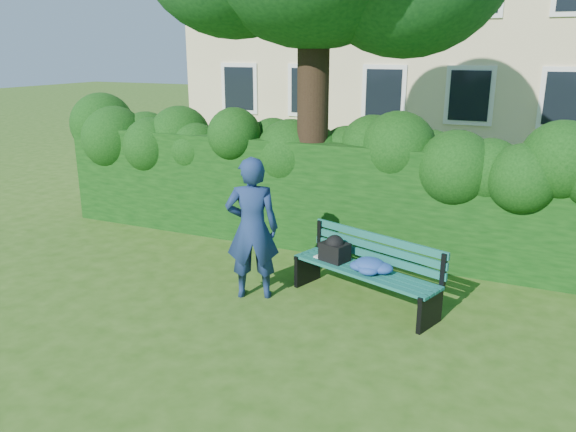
% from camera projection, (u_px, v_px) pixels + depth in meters
% --- Properties ---
extents(ground, '(80.00, 80.00, 0.00)m').
position_uv_depth(ground, '(270.00, 294.00, 7.70)').
color(ground, '#2D5514').
rests_on(ground, ground).
extents(hedge, '(10.00, 1.00, 1.80)m').
position_uv_depth(hedge, '(328.00, 194.00, 9.36)').
color(hedge, black).
rests_on(hedge, ground).
extents(park_bench, '(2.12, 1.20, 0.89)m').
position_uv_depth(park_bench, '(362.00, 265.00, 7.35)').
color(park_bench, '#0E4841').
rests_on(park_bench, ground).
extents(man_reading, '(0.83, 0.70, 1.92)m').
position_uv_depth(man_reading, '(252.00, 229.00, 7.37)').
color(man_reading, navy).
rests_on(man_reading, ground).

